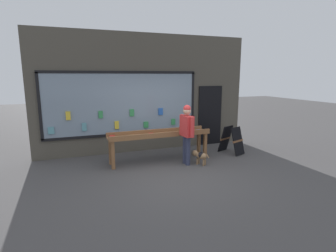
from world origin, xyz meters
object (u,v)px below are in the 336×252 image
at_px(person_browsing, 187,130).
at_px(sandwich_board_sign, 231,140).
at_px(small_dog, 200,155).
at_px(display_table_main, 159,137).

bearing_deg(person_browsing, sandwich_board_sign, -79.47).
bearing_deg(person_browsing, small_dog, -121.73).
relative_size(person_browsing, sandwich_board_sign, 1.96).
distance_m(small_dog, sandwich_board_sign, 1.60).
relative_size(display_table_main, sandwich_board_sign, 3.46).
xyz_separation_m(person_browsing, sandwich_board_sign, (1.79, 0.48, -0.54)).
height_order(person_browsing, small_dog, person_browsing).
height_order(small_dog, sandwich_board_sign, sandwich_board_sign).
bearing_deg(sandwich_board_sign, small_dog, -177.61).
xyz_separation_m(small_dog, sandwich_board_sign, (1.45, 0.65, 0.17)).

